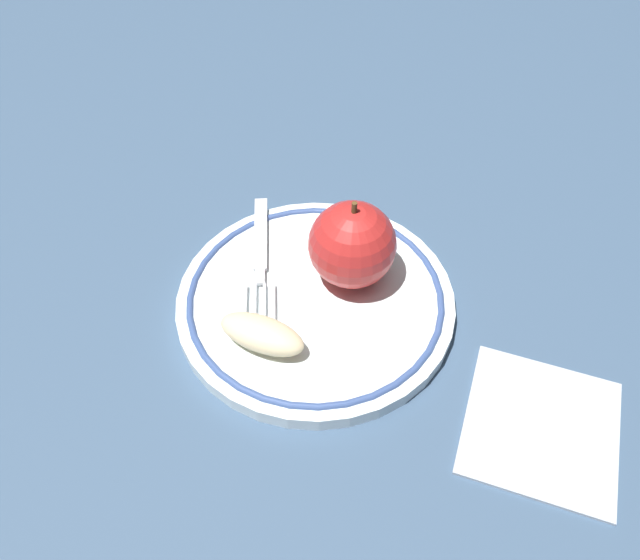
# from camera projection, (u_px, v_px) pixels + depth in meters

# --- Properties ---
(ground_plane) EXTENTS (2.00, 2.00, 0.00)m
(ground_plane) POSITION_uv_depth(u_px,v_px,m) (311.00, 316.00, 0.54)
(ground_plane) COLOR #3A536F
(plate) EXTENTS (0.24, 0.24, 0.02)m
(plate) POSITION_uv_depth(u_px,v_px,m) (320.00, 301.00, 0.54)
(plate) COLOR white
(plate) RESTS_ON ground_plane
(apple_red_whole) EXTENTS (0.07, 0.07, 0.08)m
(apple_red_whole) POSITION_uv_depth(u_px,v_px,m) (352.00, 245.00, 0.52)
(apple_red_whole) COLOR red
(apple_red_whole) RESTS_ON plate
(apple_slice_front) EXTENTS (0.07, 0.03, 0.02)m
(apple_slice_front) POSITION_uv_depth(u_px,v_px,m) (262.00, 334.00, 0.49)
(apple_slice_front) COLOR beige
(apple_slice_front) RESTS_ON plate
(fork) EXTENTS (0.09, 0.16, 0.00)m
(fork) POSITION_uv_depth(u_px,v_px,m) (260.00, 259.00, 0.56)
(fork) COLOR silver
(fork) RESTS_ON plate
(napkin_folded) EXTENTS (0.12, 0.12, 0.01)m
(napkin_folded) POSITION_uv_depth(u_px,v_px,m) (541.00, 426.00, 0.47)
(napkin_folded) COLOR silver
(napkin_folded) RESTS_ON ground_plane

